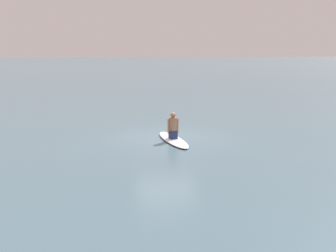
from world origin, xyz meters
The scene contains 3 objects.
ground_plane centered at (0.00, 0.00, 0.00)m, with size 400.00×400.00×0.00m, color slate.
surfboard centered at (0.57, 0.15, 0.05)m, with size 3.07×0.72×0.10m, color white.
person_paddler centered at (0.57, 0.15, 0.58)m, with size 0.37×0.46×1.06m.
Camera 1 is at (14.89, -3.33, 3.57)m, focal length 40.07 mm.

